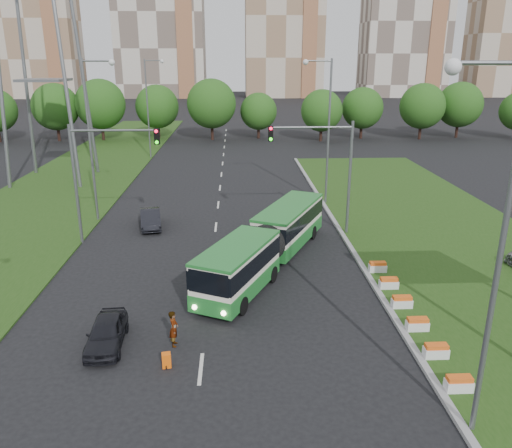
{
  "coord_description": "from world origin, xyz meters",
  "views": [
    {
      "loc": [
        -1.51,
        -23.38,
        11.88
      ],
      "look_at": [
        -0.31,
        4.71,
        2.6
      ],
      "focal_mm": 35.0,
      "sensor_mm": 36.0,
      "label": 1
    }
  ],
  "objects_px": {
    "articulated_bus": "(263,242)",
    "traffic_mast_left": "(99,165)",
    "traffic_mast_median": "(327,160)",
    "car_left_far": "(150,219)",
    "car_left_near": "(106,332)",
    "pedestrian": "(174,328)",
    "shopping_trolley": "(166,360)"
  },
  "relations": [
    {
      "from": "traffic_mast_median",
      "to": "articulated_bus",
      "type": "xyz_separation_m",
      "value": [
        -4.65,
        -5.47,
        -3.84
      ]
    },
    {
      "from": "pedestrian",
      "to": "shopping_trolley",
      "type": "bearing_deg",
      "value": 175.31
    },
    {
      "from": "articulated_bus",
      "to": "car_left_far",
      "type": "height_order",
      "value": "articulated_bus"
    },
    {
      "from": "traffic_mast_median",
      "to": "articulated_bus",
      "type": "relative_size",
      "value": 0.53
    },
    {
      "from": "traffic_mast_median",
      "to": "pedestrian",
      "type": "height_order",
      "value": "traffic_mast_median"
    },
    {
      "from": "traffic_mast_left",
      "to": "car_left_near",
      "type": "height_order",
      "value": "traffic_mast_left"
    },
    {
      "from": "articulated_bus",
      "to": "traffic_mast_left",
      "type": "bearing_deg",
      "value": -177.51
    },
    {
      "from": "traffic_mast_median",
      "to": "car_left_near",
      "type": "xyz_separation_m",
      "value": [
        -11.96,
        -14.07,
        -4.72
      ]
    },
    {
      "from": "car_left_far",
      "to": "shopping_trolley",
      "type": "xyz_separation_m",
      "value": [
        3.44,
        -17.98,
        -0.36
      ]
    },
    {
      "from": "car_left_near",
      "to": "car_left_far",
      "type": "height_order",
      "value": "car_left_far"
    },
    {
      "from": "car_left_near",
      "to": "articulated_bus",
      "type": "bearing_deg",
      "value": 46.74
    },
    {
      "from": "car_left_near",
      "to": "pedestrian",
      "type": "xyz_separation_m",
      "value": [
        2.93,
        -0.11,
        0.19
      ]
    },
    {
      "from": "car_left_far",
      "to": "pedestrian",
      "type": "height_order",
      "value": "pedestrian"
    },
    {
      "from": "articulated_bus",
      "to": "pedestrian",
      "type": "distance_m",
      "value": 9.78
    },
    {
      "from": "traffic_mast_left",
      "to": "pedestrian",
      "type": "bearing_deg",
      "value": -65.09
    },
    {
      "from": "car_left_far",
      "to": "car_left_near",
      "type": "bearing_deg",
      "value": -98.32
    },
    {
      "from": "articulated_bus",
      "to": "pedestrian",
      "type": "relative_size",
      "value": 9.14
    },
    {
      "from": "traffic_mast_left",
      "to": "shopping_trolley",
      "type": "bearing_deg",
      "value": -67.98
    },
    {
      "from": "traffic_mast_median",
      "to": "traffic_mast_left",
      "type": "relative_size",
      "value": 1.0
    },
    {
      "from": "traffic_mast_median",
      "to": "traffic_mast_left",
      "type": "distance_m",
      "value": 15.19
    },
    {
      "from": "traffic_mast_median",
      "to": "pedestrian",
      "type": "xyz_separation_m",
      "value": [
        -9.03,
        -14.19,
        -4.53
      ]
    },
    {
      "from": "articulated_bus",
      "to": "shopping_trolley",
      "type": "relative_size",
      "value": 24.34
    },
    {
      "from": "traffic_mast_left",
      "to": "pedestrian",
      "type": "xyz_separation_m",
      "value": [
        6.13,
        -13.19,
        -4.53
      ]
    },
    {
      "from": "traffic_mast_median",
      "to": "car_left_far",
      "type": "height_order",
      "value": "traffic_mast_median"
    },
    {
      "from": "traffic_mast_left",
      "to": "pedestrian",
      "type": "relative_size",
      "value": 4.87
    },
    {
      "from": "traffic_mast_median",
      "to": "traffic_mast_left",
      "type": "xyz_separation_m",
      "value": [
        -15.16,
        -1.0,
        0.0
      ]
    },
    {
      "from": "traffic_mast_median",
      "to": "car_left_far",
      "type": "relative_size",
      "value": 1.97
    },
    {
      "from": "traffic_mast_median",
      "to": "car_left_far",
      "type": "bearing_deg",
      "value": 170.24
    },
    {
      "from": "car_left_near",
      "to": "pedestrian",
      "type": "bearing_deg",
      "value": -5.09
    },
    {
      "from": "traffic_mast_left",
      "to": "articulated_bus",
      "type": "height_order",
      "value": "traffic_mast_left"
    },
    {
      "from": "traffic_mast_left",
      "to": "car_left_far",
      "type": "bearing_deg",
      "value": 51.25
    },
    {
      "from": "car_left_far",
      "to": "shopping_trolley",
      "type": "bearing_deg",
      "value": -89.78
    }
  ]
}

